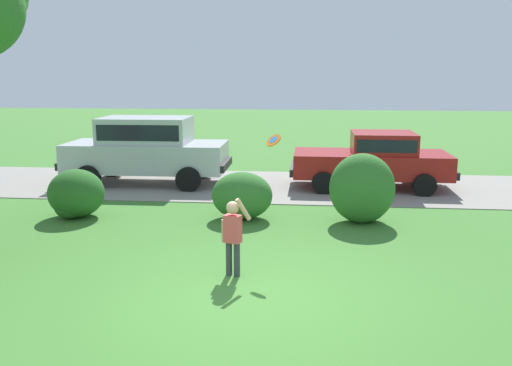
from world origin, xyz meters
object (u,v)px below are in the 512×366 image
(parked_suv, at_px, (146,147))
(frisbee, at_px, (274,140))
(parked_sedan, at_px, (374,158))
(child_thrower, at_px, (233,232))

(parked_suv, xyz_separation_m, frisbee, (4.04, -5.82, 0.95))
(parked_suv, bearing_deg, parked_sedan, 0.61)
(frisbee, bearing_deg, child_thrower, -116.02)
(child_thrower, distance_m, frisbee, 1.82)
(parked_sedan, height_order, frisbee, frisbee)
(parked_sedan, bearing_deg, frisbee, -111.99)
(parked_suv, relative_size, child_thrower, 3.68)
(parked_sedan, relative_size, child_thrower, 3.42)
(frisbee, bearing_deg, parked_suv, 124.79)
(parked_suv, bearing_deg, frisbee, -55.21)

